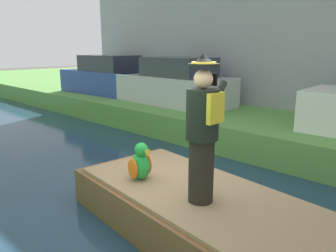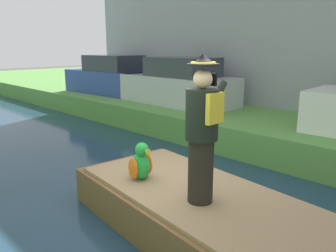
{
  "view_description": "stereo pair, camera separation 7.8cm",
  "coord_description": "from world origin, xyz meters",
  "px_view_note": "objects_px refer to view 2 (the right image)",
  "views": [
    {
      "loc": [
        -3.32,
        -3.28,
        2.64
      ],
      "look_at": [
        -0.23,
        -0.34,
        1.61
      ],
      "focal_mm": 35.37,
      "sensor_mm": 36.0,
      "label": 1
    },
    {
      "loc": [
        -3.27,
        -3.33,
        2.64
      ],
      "look_at": [
        -0.23,
        -0.34,
        1.61
      ],
      "focal_mm": 35.37,
      "sensor_mm": 36.0,
      "label": 2
    }
  ],
  "objects_px": {
    "parked_car_blue": "(112,77)",
    "parked_car_silver": "(178,84)",
    "person_pirate": "(202,131)",
    "boat": "(204,215)",
    "parrot_plush": "(141,163)"
  },
  "relations": [
    {
      "from": "person_pirate",
      "to": "parked_car_blue",
      "type": "xyz_separation_m",
      "value": [
        4.85,
        8.56,
        -0.2
      ]
    },
    {
      "from": "boat",
      "to": "parrot_plush",
      "type": "height_order",
      "value": "parrot_plush"
    },
    {
      "from": "parrot_plush",
      "to": "parked_car_silver",
      "type": "xyz_separation_m",
      "value": [
        4.91,
        3.8,
        0.48
      ]
    },
    {
      "from": "person_pirate",
      "to": "parrot_plush",
      "type": "xyz_separation_m",
      "value": [
        -0.06,
        1.09,
        -0.68
      ]
    },
    {
      "from": "person_pirate",
      "to": "parked_car_blue",
      "type": "distance_m",
      "value": 9.84
    },
    {
      "from": "boat",
      "to": "parked_car_silver",
      "type": "height_order",
      "value": "parked_car_silver"
    },
    {
      "from": "person_pirate",
      "to": "parked_car_silver",
      "type": "height_order",
      "value": "person_pirate"
    },
    {
      "from": "parked_car_silver",
      "to": "parrot_plush",
      "type": "bearing_deg",
      "value": -142.24
    },
    {
      "from": "person_pirate",
      "to": "parked_car_blue",
      "type": "height_order",
      "value": "person_pirate"
    },
    {
      "from": "boat",
      "to": "parked_car_blue",
      "type": "distance_m",
      "value": 9.72
    },
    {
      "from": "boat",
      "to": "parked_car_silver",
      "type": "distance_m",
      "value": 6.76
    },
    {
      "from": "person_pirate",
      "to": "boat",
      "type": "bearing_deg",
      "value": 22.31
    },
    {
      "from": "boat",
      "to": "parrot_plush",
      "type": "xyz_separation_m",
      "value": [
        -0.26,
        1.0,
        0.55
      ]
    },
    {
      "from": "parked_car_blue",
      "to": "parked_car_silver",
      "type": "bearing_deg",
      "value": -90.0
    },
    {
      "from": "boat",
      "to": "parked_car_silver",
      "type": "xyz_separation_m",
      "value": [
        4.65,
        4.8,
        1.04
      ]
    }
  ]
}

